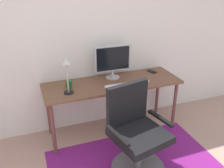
{
  "coord_description": "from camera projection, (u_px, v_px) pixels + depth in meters",
  "views": [
    {
      "loc": [
        -0.42,
        -0.72,
        1.94
      ],
      "look_at": [
        0.43,
        1.6,
        0.81
      ],
      "focal_mm": 38.75,
      "sensor_mm": 36.0,
      "label": 1
    }
  ],
  "objects": [
    {
      "name": "wall_back",
      "position": [
        61.0,
        32.0,
        2.89
      ],
      "size": [
        6.0,
        0.1,
        2.6
      ],
      "primitive_type": "cube",
      "color": "white",
      "rests_on": "ground"
    },
    {
      "name": "area_rug",
      "position": [
        134.0,
        164.0,
        2.7
      ],
      "size": [
        1.84,
        1.09,
        0.01
      ],
      "primitive_type": "cube",
      "color": "#7C1D75",
      "rests_on": "ground"
    },
    {
      "name": "cell_phone",
      "position": [
        152.0,
        71.0,
        3.33
      ],
      "size": [
        0.11,
        0.15,
        0.01
      ],
      "primitive_type": "cube",
      "rotation": [
        0.0,
        0.0,
        0.32
      ],
      "color": "black",
      "rests_on": "desk"
    },
    {
      "name": "keyboard",
      "position": [
        123.0,
        86.0,
        2.89
      ],
      "size": [
        0.43,
        0.13,
        0.02
      ],
      "primitive_type": "cube",
      "color": "white",
      "rests_on": "desk"
    },
    {
      "name": "office_chair",
      "position": [
        136.0,
        139.0,
        2.5
      ],
      "size": [
        0.65,
        0.6,
        0.95
      ],
      "rotation": [
        0.0,
        0.0,
        0.22
      ],
      "color": "slate",
      "rests_on": "ground"
    },
    {
      "name": "desk_lamp",
      "position": [
        67.0,
        69.0,
        2.61
      ],
      "size": [
        0.11,
        0.11,
        0.41
      ],
      "color": "black",
      "rests_on": "desk"
    },
    {
      "name": "desk",
      "position": [
        113.0,
        87.0,
        3.03
      ],
      "size": [
        1.71,
        0.56,
        0.71
      ],
      "color": "brown",
      "rests_on": "ground"
    },
    {
      "name": "monitor",
      "position": [
        113.0,
        60.0,
        3.04
      ],
      "size": [
        0.47,
        0.18,
        0.43
      ],
      "color": "#B2B2B7",
      "rests_on": "desk"
    },
    {
      "name": "coffee_cup",
      "position": [
        69.0,
        84.0,
        2.83
      ],
      "size": [
        0.08,
        0.08,
        0.09
      ],
      "primitive_type": "cylinder",
      "color": "#235B24",
      "rests_on": "desk"
    },
    {
      "name": "computer_mouse",
      "position": [
        146.0,
        80.0,
        3.02
      ],
      "size": [
        0.06,
        0.1,
        0.03
      ],
      "primitive_type": "ellipsoid",
      "color": "white",
      "rests_on": "desk"
    }
  ]
}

